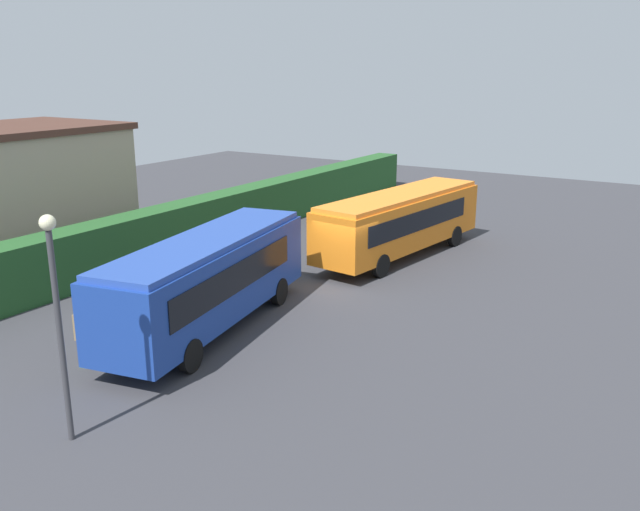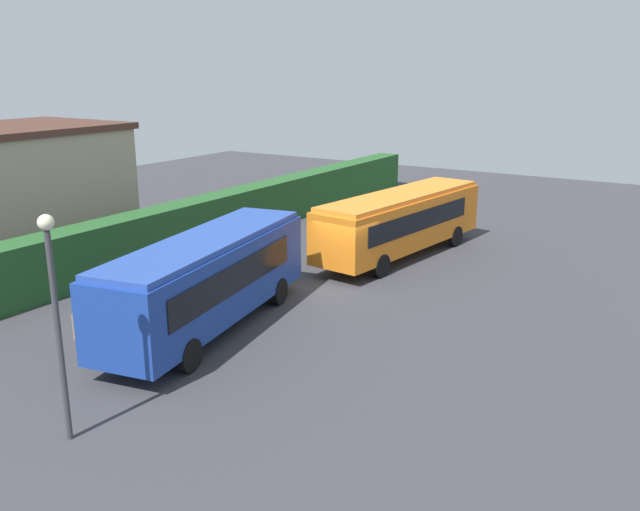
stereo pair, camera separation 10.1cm
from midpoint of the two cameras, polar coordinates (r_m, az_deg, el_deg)
name	(u,v)px [view 1 (the left image)]	position (r m, az deg, el deg)	size (l,w,h in m)	color
ground_plane	(340,284)	(27.26, 1.56, -2.41)	(64.00, 64.00, 0.00)	#38383D
bus_blue	(208,277)	(22.40, -9.57, -1.82)	(10.19, 4.22, 3.15)	navy
bus_orange	(400,220)	(30.99, 6.73, 3.03)	(10.74, 3.69, 2.96)	orange
person_left	(82,334)	(20.83, -19.61, -6.27)	(0.55, 0.42, 1.92)	#4C6B47
person_center	(339,222)	(34.10, 1.55, 2.86)	(0.48, 0.55, 1.69)	black
hedge_row	(178,229)	(32.07, -12.04, 2.20)	(44.00, 1.48, 2.34)	#255426
traffic_cone	(396,208)	(40.54, 6.39, 4.00)	(0.36, 0.36, 0.60)	orange
lamppost	(57,303)	(16.15, -21.58, -3.80)	(0.36, 0.36, 5.43)	#38383D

